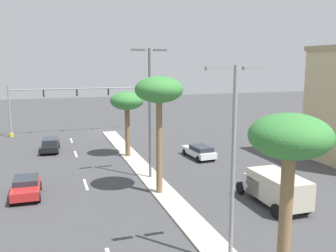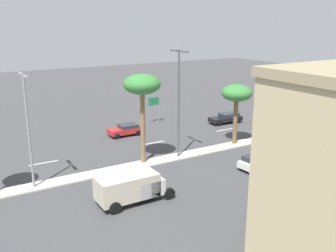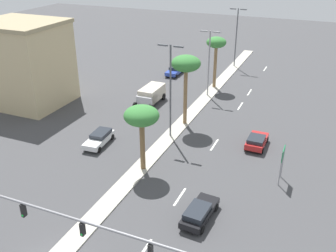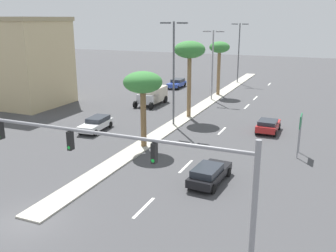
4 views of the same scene
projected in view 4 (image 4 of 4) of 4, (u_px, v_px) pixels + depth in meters
ground_plane at (183, 119)px, 43.45m from camera, size 160.00×160.00×0.00m
median_curb at (203, 106)px, 49.70m from camera, size 1.80×63.66×0.12m
lane_stripe_left at (144, 208)px, 23.06m from camera, size 0.20×2.80×0.01m
lane_stripe_outboard at (186, 166)px, 29.48m from camera, size 0.20×2.80×0.01m
lane_stripe_far at (222, 131)px, 38.77m from camera, size 0.20×2.80×0.01m
lane_stripe_rear at (247, 106)px, 49.53m from camera, size 0.20×2.80×0.01m
lane_stripe_front at (255, 98)px, 54.70m from camera, size 0.20×2.80×0.01m
lane_stripe_inboard at (269, 84)px, 66.14m from camera, size 0.20×2.80×0.01m
traffic_signal_gantry at (146, 177)px, 16.55m from camera, size 17.44×0.53×6.69m
directional_road_sign at (300, 126)px, 31.25m from camera, size 0.10×1.65×3.47m
commercial_building at (21, 62)px, 49.39m from camera, size 10.72×9.37×11.20m
palm_tree_rear at (143, 84)px, 32.40m from camera, size 3.35×3.35×6.61m
palm_tree_center at (190, 52)px, 42.00m from camera, size 3.45×3.45×8.54m
palm_tree_mid at (219, 50)px, 54.98m from camera, size 2.94×2.94×7.71m
street_lamp_inboard at (174, 66)px, 39.10m from camera, size 2.90×0.24×10.61m
street_lamp_mid at (213, 59)px, 51.84m from camera, size 2.90×0.24×9.36m
street_lamp_center at (239, 48)px, 65.82m from camera, size 2.90×0.24×10.10m
sedan_blue_outboard at (177, 83)px, 62.77m from camera, size 2.03×4.54×1.38m
sedan_red_center at (268, 125)px, 38.16m from camera, size 2.05×3.89×1.32m
sedan_white_left at (96, 124)px, 38.76m from camera, size 2.18×4.63×1.34m
sedan_black_right at (209, 173)px, 26.34m from camera, size 2.13×4.61×1.34m
box_truck at (152, 95)px, 50.25m from camera, size 2.50×5.79×2.24m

